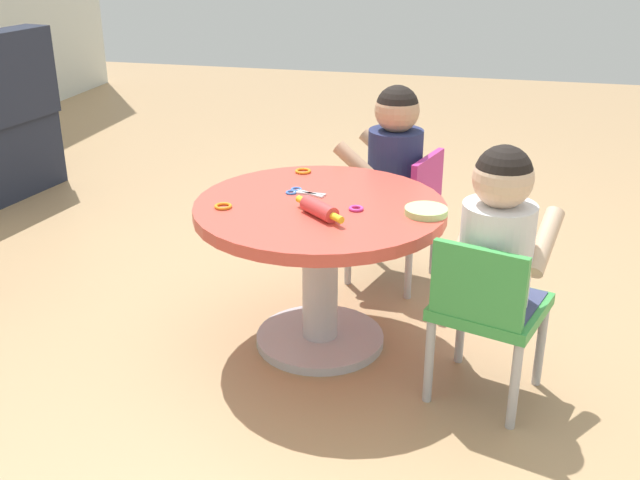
# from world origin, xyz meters

# --- Properties ---
(ground_plane) EXTENTS (10.00, 10.00, 0.00)m
(ground_plane) POSITION_xyz_m (0.00, 0.00, 0.00)
(ground_plane) COLOR tan
(craft_table) EXTENTS (0.82, 0.82, 0.51)m
(craft_table) POSITION_xyz_m (0.00, 0.00, 0.38)
(craft_table) COLOR silver
(craft_table) RESTS_ON ground
(child_chair_left) EXTENTS (0.38, 0.38, 0.54)m
(child_chair_left) POSITION_xyz_m (-0.21, -0.55, 0.31)
(child_chair_left) COLOR #B7B7BC
(child_chair_left) RESTS_ON ground
(seated_child_left) EXTENTS (0.41, 0.36, 0.51)m
(seated_child_left) POSITION_xyz_m (-0.17, -0.56, 0.53)
(seated_child_left) COLOR #3F4772
(seated_child_left) RESTS_ON ground
(child_chair_right) EXTENTS (0.37, 0.37, 0.54)m
(child_chair_right) POSITION_xyz_m (0.56, -0.19, 0.31)
(child_chair_right) COLOR #B7B7BC
(child_chair_right) RESTS_ON ground
(seated_child_right) EXTENTS (0.35, 0.41, 0.51)m
(seated_child_right) POSITION_xyz_m (0.57, -0.16, 0.53)
(seated_child_right) COLOR #3F4772
(seated_child_right) RESTS_ON ground
(rolling_pin) EXTENTS (0.17, 0.19, 0.05)m
(rolling_pin) POSITION_xyz_m (-0.12, -0.03, 0.54)
(rolling_pin) COLOR #D83F3F
(rolling_pin) RESTS_ON craft_table
(craft_scissors) EXTENTS (0.08, 0.14, 0.01)m
(craft_scissors) POSITION_xyz_m (0.08, 0.09, 0.52)
(craft_scissors) COLOR silver
(craft_scissors) RESTS_ON craft_table
(playdough_blob_0) EXTENTS (0.13, 0.13, 0.02)m
(playdough_blob_0) POSITION_xyz_m (-0.02, -0.34, 0.52)
(playdough_blob_0) COLOR #B2E58C
(playdough_blob_0) RESTS_ON craft_table
(cookie_cutter_0) EXTENTS (0.06, 0.06, 0.01)m
(cookie_cutter_0) POSITION_xyz_m (-0.11, 0.29, 0.52)
(cookie_cutter_0) COLOR orange
(cookie_cutter_0) RESTS_ON craft_table
(cookie_cutter_1) EXTENTS (0.05, 0.05, 0.01)m
(cookie_cutter_1) POSITION_xyz_m (-0.03, -0.12, 0.52)
(cookie_cutter_1) COLOR #D83FA5
(cookie_cutter_1) RESTS_ON craft_table
(cookie_cutter_2) EXTENTS (0.06, 0.06, 0.01)m
(cookie_cutter_2) POSITION_xyz_m (0.30, 0.14, 0.52)
(cookie_cutter_2) COLOR orange
(cookie_cutter_2) RESTS_ON craft_table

